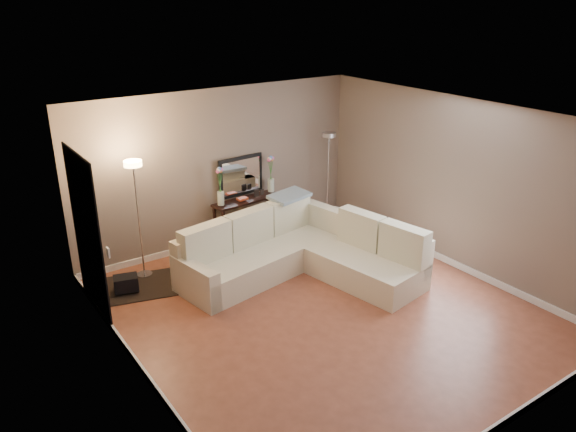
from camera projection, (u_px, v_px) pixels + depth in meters
floor at (322, 310)px, 7.54m from camera, size 5.00×5.50×0.01m
ceiling at (327, 118)px, 6.57m from camera, size 5.00×5.50×0.01m
wall_back at (220, 168)px, 9.16m from camera, size 5.00×0.02×2.60m
wall_front at (518, 318)px, 4.95m from camera, size 5.00×0.02×2.60m
wall_left at (131, 274)px, 5.73m from camera, size 0.02×5.50×2.60m
wall_right at (456, 184)px, 8.39m from camera, size 0.02×5.50×2.60m
baseboard_back at (224, 238)px, 9.61m from camera, size 5.00×0.03×0.10m
baseboard_front at (496, 428)px, 5.44m from camera, size 5.00×0.03×0.10m
baseboard_left at (145, 374)px, 6.20m from camera, size 0.03×5.50×0.10m
baseboard_right at (446, 260)px, 8.84m from camera, size 0.03×5.50×0.10m
doorway at (87, 236)px, 7.11m from camera, size 0.02×1.20×2.20m
switch_plate at (108, 253)px, 6.43m from camera, size 0.02×0.08×0.12m
sectional_sofa at (298, 252)px, 8.41m from camera, size 3.06×2.68×0.94m
throw_blanket at (289, 196)px, 8.92m from camera, size 0.74×0.53×0.09m
console_table at (243, 218)px, 9.47m from camera, size 1.24×0.42×0.75m
leaning_mirror at (241, 176)px, 9.37m from camera, size 0.86×0.11×0.67m
table_decor at (248, 197)px, 9.35m from camera, size 0.52×0.13×0.12m
flower_vase_left at (220, 189)px, 8.99m from camera, size 0.14×0.12×0.64m
flower_vase_right at (271, 176)px, 9.59m from camera, size 0.14×0.12×0.64m
floor_lamp_lit at (136, 196)px, 7.99m from camera, size 0.31×0.31×1.79m
floor_lamp_unlit at (328, 160)px, 9.92m from camera, size 0.24×0.24×1.70m
charcoal_rug at (140, 286)px, 8.13m from camera, size 1.36×1.16×0.02m
black_bag at (126, 283)px, 7.93m from camera, size 0.38×0.31×0.21m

